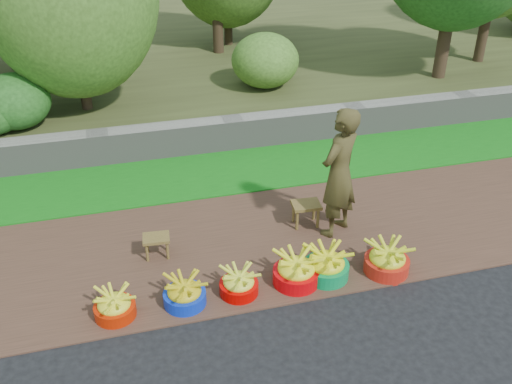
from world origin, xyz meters
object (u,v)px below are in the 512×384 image
object	(u,v)px
basin_b	(184,293)
basin_f	(387,260)
stool_left	(156,241)
stool_right	(306,208)
vendor_woman	(339,173)
basin_d	(296,271)
basin_e	(326,265)
basin_a	(114,306)
basin_c	(239,284)

from	to	relation	value
basin_b	basin_f	bearing A→B (deg)	-1.19
basin_f	stool_left	xyz separation A→B (m)	(-2.64, 1.02, 0.07)
basin_f	stool_left	size ratio (longest dim) A/B	1.56
stool_right	stool_left	bearing A→B (deg)	-174.50
basin_f	vendor_woman	bearing A→B (deg)	106.20
basin_b	basin_d	size ratio (longest dim) A/B	0.87
basin_e	stool_right	bearing A→B (deg)	83.17
basin_f	stool_left	world-z (taller)	basin_f
basin_b	stool_right	xyz separation A→B (m)	(1.84, 1.16, 0.12)
stool_right	basin_e	bearing A→B (deg)	-96.83
basin_a	stool_right	size ratio (longest dim) A/B	1.14
basin_a	vendor_woman	xyz separation A→B (m)	(2.93, 0.92, 0.75)
basin_e	stool_right	world-z (taller)	basin_e
basin_c	basin_f	bearing A→B (deg)	-2.19
stool_left	basin_d	bearing A→B (deg)	-31.71
basin_e	stool_left	world-z (taller)	basin_e
basin_c	vendor_woman	world-z (taller)	vendor_woman
basin_b	stool_left	size ratio (longest dim) A/B	1.38
basin_d	basin_e	size ratio (longest dim) A/B	1.00
basin_a	basin_e	xyz separation A→B (m)	(2.47, 0.04, 0.03)
basin_a	basin_e	distance (m)	2.47
basin_e	basin_a	bearing A→B (deg)	-178.98
basin_b	basin_c	bearing A→B (deg)	1.73
basin_e	stool_right	xyz separation A→B (m)	(0.13, 1.12, 0.10)
vendor_woman	basin_c	bearing A→B (deg)	-5.01
basin_c	basin_f	distance (m)	1.82
basin_a	stool_left	bearing A→B (deg)	59.44
basin_c	basin_f	size ratio (longest dim) A/B	0.83
basin_b	stool_left	bearing A→B (deg)	101.41
basin_e	basin_d	bearing A→B (deg)	-177.88
stool_left	basin_f	bearing A→B (deg)	-21.09
stool_left	stool_right	bearing A→B (deg)	5.50
basin_f	vendor_woman	world-z (taller)	vendor_woman
basin_d	stool_left	world-z (taller)	basin_d
basin_d	stool_left	xyz separation A→B (m)	(-1.52, 0.94, 0.07)
basin_f	basin_c	bearing A→B (deg)	177.81
basin_d	basin_f	xyz separation A→B (m)	(1.12, -0.08, -0.00)
basin_a	stool_right	distance (m)	2.85
basin_c	basin_d	xyz separation A→B (m)	(0.69, 0.01, 0.03)
vendor_woman	basin_a	bearing A→B (deg)	-17.94
basin_f	vendor_woman	distance (m)	1.24
basin_a	basin_c	bearing A→B (deg)	0.76
basin_f	basin_a	bearing A→B (deg)	179.09
basin_a	basin_f	distance (m)	3.21
basin_b	basin_d	xyz separation A→B (m)	(1.32, 0.03, 0.02)
basin_b	vendor_woman	xyz separation A→B (m)	(2.16, 0.92, 0.74)
vendor_woman	stool_right	bearing A→B (deg)	-72.32
basin_a	stool_left	xyz separation A→B (m)	(0.57, 0.97, 0.10)
basin_e	basin_f	distance (m)	0.75
basin_c	vendor_woman	bearing A→B (deg)	30.29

